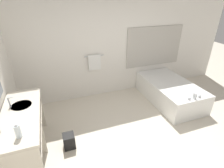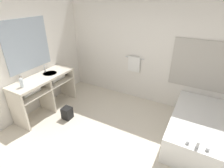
# 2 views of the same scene
# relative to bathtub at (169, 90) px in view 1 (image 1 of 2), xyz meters

# --- Properties ---
(ground_plane) EXTENTS (16.00, 16.00, 0.00)m
(ground_plane) POSITION_rel_bathtub_xyz_m (-1.46, -1.27, -0.29)
(ground_plane) COLOR beige
(ground_plane) RESTS_ON ground
(wall_back_with_blinds) EXTENTS (7.40, 0.13, 2.70)m
(wall_back_with_blinds) POSITION_rel_bathtub_xyz_m (-1.41, 0.96, 1.06)
(wall_back_with_blinds) COLOR white
(wall_back_with_blinds) RESTS_ON ground_plane
(vanity_counter) EXTENTS (0.57, 1.55, 0.91)m
(vanity_counter) POSITION_rel_bathtub_xyz_m (-3.36, -0.69, 0.38)
(vanity_counter) COLOR beige
(vanity_counter) RESTS_ON ground_plane
(sink_faucet) EXTENTS (0.09, 0.04, 0.18)m
(sink_faucet) POSITION_rel_bathtub_xyz_m (-3.52, -0.48, 0.72)
(sink_faucet) COLOR silver
(sink_faucet) RESTS_ON vanity_counter
(bathtub) EXTENTS (1.02, 1.84, 0.64)m
(bathtub) POSITION_rel_bathtub_xyz_m (0.00, 0.00, 0.00)
(bathtub) COLOR white
(bathtub) RESTS_ON ground_plane
(water_bottle_1) EXTENTS (0.07, 0.07, 0.21)m
(water_bottle_1) POSITION_rel_bathtub_xyz_m (-3.32, -1.26, 0.72)
(water_bottle_1) COLOR white
(water_bottle_1) RESTS_ON vanity_counter
(waste_bin) EXTENTS (0.21, 0.21, 0.28)m
(waste_bin) POSITION_rel_bathtub_xyz_m (-2.71, -0.74, -0.15)
(waste_bin) COLOR black
(waste_bin) RESTS_ON ground_plane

